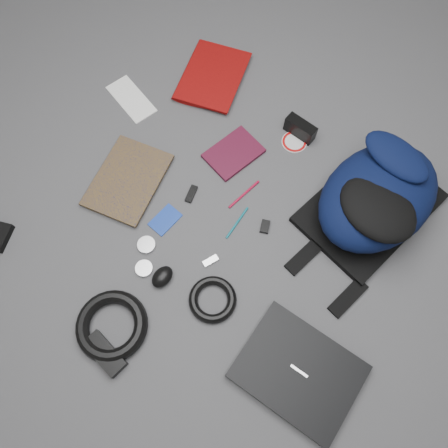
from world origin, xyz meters
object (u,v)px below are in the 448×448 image
Objects in this scene: comic_book at (100,169)px; mouse at (162,277)px; textbook_red at (185,69)px; compact_camera at (300,129)px; power_brick at (105,354)px; backpack at (378,196)px; dvd_case at (234,153)px; laptop at (298,371)px.

comic_book is 3.82× the size of mouse.
textbook_red is 0.48m from compact_camera.
textbook_red is at bearing -174.22° from compact_camera.
power_brick is (0.40, -0.44, 0.01)m from comic_book.
dvd_case is (-0.47, -0.08, -0.09)m from backpack.
dvd_case is 0.24m from compact_camera.
laptop reaches higher than dvd_case.
dvd_case is (0.33, 0.31, -0.00)m from comic_book.
backpack is at bearing 74.07° from power_brick.
comic_book is 0.59m from power_brick.
compact_camera is at bearing 69.30° from dvd_case.
power_brick reaches higher than textbook_red.
dvd_case is 0.49m from mouse.
power_brick is (0.00, -0.27, -0.00)m from mouse.
compact_camera reaches higher than dvd_case.
comic_book reaches higher than dvd_case.
backpack reaches higher than compact_camera.
backpack reaches higher than power_brick.
backpack is at bearing 14.04° from comic_book.
backpack is 0.49m from dvd_case.
backpack is 2.58× the size of dvd_case.
textbook_red is 1.56× the size of dvd_case.
mouse reaches higher than dvd_case.
mouse is (-0.07, -0.68, -0.01)m from compact_camera.
laptop and power_brick have the same top height.
mouse is at bearing -91.04° from compact_camera.
laptop is at bearing -54.28° from compact_camera.
dvd_case is at bearing 138.58° from laptop.
backpack is 0.92m from power_brick.
compact_camera is at bearing 35.47° from comic_book.
backpack reaches higher than laptop.
dvd_case is at bearing -44.60° from textbook_red.
mouse is (0.42, -0.67, 0.00)m from textbook_red.
power_brick is at bearing -103.70° from backpack.
compact_camera is at bearing 120.75° from laptop.
laptop is 1.14× the size of comic_book.
compact_camera is (0.14, 0.20, 0.02)m from dvd_case.
mouse is (-0.40, -0.56, -0.08)m from backpack.
comic_book is (0.02, -0.50, -0.00)m from textbook_red.
comic_book is at bearing -122.20° from dvd_case.
laptop is at bearing -22.84° from comic_book.
power_brick is (-0.40, -0.83, -0.08)m from backpack.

